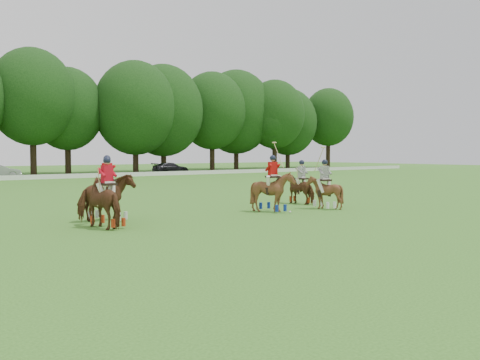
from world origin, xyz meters
TOP-DOWN VIEW (x-y plane):
  - ground at (0.00, 0.00)m, footprint 180.00×180.00m
  - car_right at (21.00, 42.50)m, footprint 4.64×2.21m
  - polo_red_a at (-4.28, 3.66)m, footprint 1.30×2.14m
  - polo_red_b at (-3.59, 5.21)m, footprint 2.25×2.16m
  - polo_red_c at (3.29, 3.78)m, footprint 1.61×1.76m
  - polo_stripe_a at (6.83, 5.63)m, footprint 1.10×1.83m
  - polo_stripe_b at (5.95, 3.26)m, footprint 1.51×1.62m
  - polo_ball at (3.61, 3.02)m, footprint 0.09×0.09m

SIDE VIEW (x-z plane):
  - ground at x=0.00m, z-range 0.00..0.00m
  - polo_ball at x=3.61m, z-range 0.00..0.09m
  - car_right at x=21.00m, z-range 0.00..1.31m
  - polo_stripe_a at x=6.83m, z-range -0.31..1.85m
  - polo_stripe_b at x=5.95m, z-range -0.59..2.17m
  - polo_red_a at x=-4.28m, z-range -0.32..2.08m
  - polo_red_c at x=3.29m, z-range -0.60..2.37m
  - polo_red_b at x=-3.59m, z-range -0.33..2.12m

